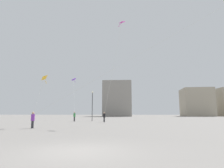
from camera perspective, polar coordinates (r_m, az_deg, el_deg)
ground_plane at (r=8.09m, az=-10.43°, el=-19.17°), size 300.00×300.00×0.00m
person_in_green at (r=35.38m, az=-11.17°, el=-9.40°), size 0.37×0.37×1.68m
person_in_purple at (r=20.68m, az=-22.60°, el=-9.69°), size 0.35×0.35×1.61m
person_in_black at (r=31.95m, az=-2.35°, el=-9.72°), size 0.35×0.35×1.63m
kite_violet_delta at (r=45.90m, az=-11.39°, el=1.19°), size 3.67×10.34×8.43m
kite_magenta_diamond at (r=26.99m, az=2.87°, el=17.58°), size 3.73×8.27×12.66m
kite_amber_delta at (r=22.70m, az=-19.67°, el=1.63°), size 0.78×2.50×4.38m
building_left_hall at (r=85.44m, az=1.59°, el=-4.51°), size 12.38×11.82×15.26m
building_centre_hall at (r=95.63m, az=23.88°, el=-5.05°), size 13.28×13.83×12.50m
lamppost_west at (r=36.49m, az=-5.90°, el=-5.10°), size 0.36×0.36×5.64m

